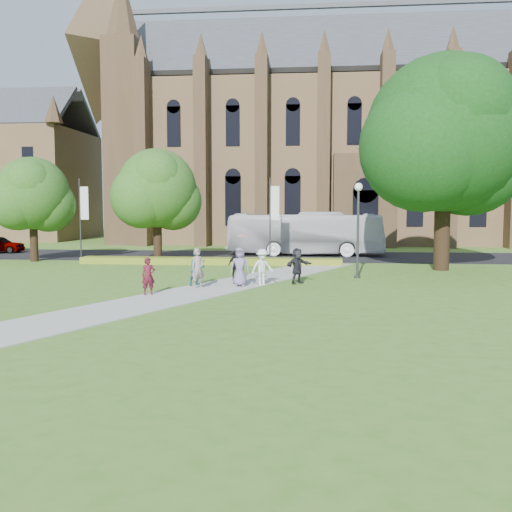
# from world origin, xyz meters

# --- Properties ---
(ground) EXTENTS (160.00, 160.00, 0.00)m
(ground) POSITION_xyz_m (0.00, 0.00, 0.00)
(ground) COLOR #3F6F21
(ground) RESTS_ON ground
(road) EXTENTS (160.00, 10.00, 0.02)m
(road) POSITION_xyz_m (0.00, 20.00, 0.01)
(road) COLOR black
(road) RESTS_ON ground
(footpath) EXTENTS (15.58, 28.54, 0.04)m
(footpath) POSITION_xyz_m (0.00, 1.00, 0.02)
(footpath) COLOR #B2B2A8
(footpath) RESTS_ON ground
(flower_hedge) EXTENTS (18.00, 1.40, 0.45)m
(flower_hedge) POSITION_xyz_m (-2.00, 13.20, 0.23)
(flower_hedge) COLOR #AEA022
(flower_hedge) RESTS_ON ground
(cathedral) EXTENTS (52.60, 18.25, 28.00)m
(cathedral) POSITION_xyz_m (10.00, 39.73, 12.98)
(cathedral) COLOR brown
(cathedral) RESTS_ON ground
(streetlamp) EXTENTS (0.44, 0.44, 5.24)m
(streetlamp) POSITION_xyz_m (7.50, 6.50, 3.30)
(streetlamp) COLOR #38383D
(streetlamp) RESTS_ON ground
(large_tree) EXTENTS (9.60, 9.60, 13.20)m
(large_tree) POSITION_xyz_m (13.00, 11.00, 8.37)
(large_tree) COLOR #332114
(large_tree) RESTS_ON ground
(street_tree_0) EXTENTS (5.20, 5.20, 7.50)m
(street_tree_0) POSITION_xyz_m (-15.00, 14.00, 4.87)
(street_tree_0) COLOR #332114
(street_tree_0) RESTS_ON ground
(street_tree_1) EXTENTS (5.60, 5.60, 8.05)m
(street_tree_1) POSITION_xyz_m (-6.00, 14.50, 5.22)
(street_tree_1) COLOR #332114
(street_tree_1) RESTS_ON ground
(banner_pole_0) EXTENTS (0.70, 0.10, 6.00)m
(banner_pole_0) POSITION_xyz_m (2.11, 15.20, 3.39)
(banner_pole_0) COLOR #38383D
(banner_pole_0) RESTS_ON ground
(banner_pole_1) EXTENTS (0.70, 0.10, 6.00)m
(banner_pole_1) POSITION_xyz_m (-11.89, 15.20, 3.39)
(banner_pole_1) COLOR #38383D
(banner_pole_1) RESTS_ON ground
(tour_coach) EXTENTS (12.72, 3.52, 3.51)m
(tour_coach) POSITION_xyz_m (4.46, 21.01, 1.78)
(tour_coach) COLOR silver
(tour_coach) RESTS_ON road
(pedestrian_0) EXTENTS (0.72, 0.64, 1.66)m
(pedestrian_0) POSITION_xyz_m (-2.23, -0.74, 0.87)
(pedestrian_0) COLOR #531321
(pedestrian_0) RESTS_ON footpath
(pedestrian_1) EXTENTS (1.05, 1.03, 1.71)m
(pedestrian_1) POSITION_xyz_m (-0.69, 2.41, 0.89)
(pedestrian_1) COLOR #175F73
(pedestrian_1) RESTS_ON footpath
(pedestrian_2) EXTENTS (1.35, 1.16, 1.81)m
(pedestrian_2) POSITION_xyz_m (2.54, 2.78, 0.94)
(pedestrian_2) COLOR white
(pedestrian_2) RESTS_ON footpath
(pedestrian_3) EXTENTS (0.89, 0.95, 1.57)m
(pedestrian_3) POSITION_xyz_m (0.88, 4.97, 0.83)
(pedestrian_3) COLOR black
(pedestrian_3) RESTS_ON footpath
(pedestrian_4) EXTENTS (0.97, 0.66, 1.91)m
(pedestrian_4) POSITION_xyz_m (1.48, 2.32, 1.00)
(pedestrian_4) COLOR slate
(pedestrian_4) RESTS_ON footpath
(pedestrian_5) EXTENTS (1.57, 1.55, 1.81)m
(pedestrian_5) POSITION_xyz_m (4.25, 3.74, 0.94)
(pedestrian_5) COLOR #24242B
(pedestrian_5) RESTS_ON footpath
(pedestrian_6) EXTENTS (0.83, 0.80, 1.92)m
(pedestrian_6) POSITION_xyz_m (-0.42, 1.38, 1.00)
(pedestrian_6) COLOR gray
(pedestrian_6) RESTS_ON footpath
(parasol) EXTENTS (0.74, 0.74, 0.59)m
(parasol) POSITION_xyz_m (1.66, 2.42, 2.25)
(parasol) COLOR pink
(parasol) RESTS_ON pedestrian_4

